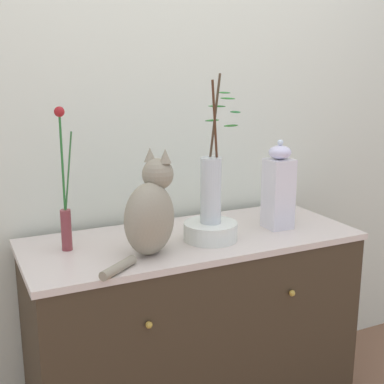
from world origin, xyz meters
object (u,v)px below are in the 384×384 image
(sideboard, at_px, (192,333))
(cat_sitting, at_px, (150,212))
(bowl_porcelain, at_px, (210,231))
(jar_lidded_porcelain, at_px, (279,188))
(vase_glass_clear, at_px, (212,184))
(vase_slim_green, at_px, (65,206))

(sideboard, relative_size, cat_sitting, 3.52)
(sideboard, xyz_separation_m, bowl_porcelain, (0.05, -0.06, 0.45))
(bowl_porcelain, relative_size, jar_lidded_porcelain, 0.56)
(jar_lidded_porcelain, bearing_deg, sideboard, 173.00)
(bowl_porcelain, xyz_separation_m, jar_lidded_porcelain, (0.32, 0.02, 0.13))
(sideboard, height_order, cat_sitting, cat_sitting)
(cat_sitting, relative_size, vase_glass_clear, 0.67)
(sideboard, height_order, bowl_porcelain, bowl_porcelain)
(cat_sitting, xyz_separation_m, vase_glass_clear, (0.26, 0.04, 0.07))
(sideboard, height_order, vase_glass_clear, vase_glass_clear)
(jar_lidded_porcelain, bearing_deg, vase_slim_green, 173.21)
(sideboard, distance_m, vase_slim_green, 0.76)
(sideboard, bearing_deg, jar_lidded_porcelain, -7.00)
(cat_sitting, distance_m, vase_glass_clear, 0.28)
(bowl_porcelain, xyz_separation_m, vase_glass_clear, (0.00, -0.00, 0.18))
(vase_glass_clear, distance_m, jar_lidded_porcelain, 0.32)
(jar_lidded_porcelain, bearing_deg, vase_glass_clear, -176.42)
(jar_lidded_porcelain, bearing_deg, bowl_porcelain, -176.60)
(bowl_porcelain, bearing_deg, vase_glass_clear, -16.25)
(vase_slim_green, bearing_deg, jar_lidded_porcelain, -6.79)
(vase_slim_green, xyz_separation_m, vase_glass_clear, (0.53, -0.12, 0.05))
(vase_slim_green, height_order, vase_glass_clear, vase_glass_clear)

